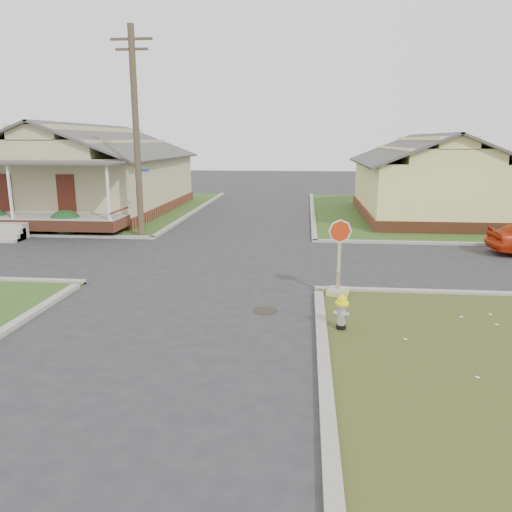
# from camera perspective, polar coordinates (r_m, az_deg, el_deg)

# --- Properties ---
(ground) EXTENTS (120.00, 120.00, 0.00)m
(ground) POSITION_cam_1_polar(r_m,az_deg,el_deg) (13.75, -7.97, -5.24)
(ground) COLOR #29282B
(ground) RESTS_ON ground
(verge_far_left) EXTENTS (19.00, 19.00, 0.05)m
(verge_far_left) POSITION_cam_1_polar(r_m,az_deg,el_deg) (34.94, -21.99, 5.12)
(verge_far_left) COLOR #2D4B1A
(verge_far_left) RESTS_ON ground
(curbs) EXTENTS (80.00, 40.00, 0.12)m
(curbs) POSITION_cam_1_polar(r_m,az_deg,el_deg) (18.46, -4.34, -0.40)
(curbs) COLOR gray
(curbs) RESTS_ON ground
(manhole) EXTENTS (0.64, 0.64, 0.01)m
(manhole) POSITION_cam_1_polar(r_m,az_deg,el_deg) (12.94, 1.07, -6.27)
(manhole) COLOR black
(manhole) RESTS_ON ground
(corner_house) EXTENTS (10.10, 15.50, 5.30)m
(corner_house) POSITION_cam_1_polar(r_m,az_deg,el_deg) (32.24, -18.63, 8.83)
(corner_house) COLOR brown
(corner_house) RESTS_ON ground
(side_house_yellow) EXTENTS (7.60, 11.60, 4.70)m
(side_house_yellow) POSITION_cam_1_polar(r_m,az_deg,el_deg) (30.03, 19.06, 8.36)
(side_house_yellow) COLOR brown
(side_house_yellow) RESTS_ON ground
(utility_pole) EXTENTS (1.80, 0.28, 9.00)m
(utility_pole) POSITION_cam_1_polar(r_m,az_deg,el_deg) (22.80, -13.54, 13.66)
(utility_pole) COLOR #423826
(utility_pole) RESTS_ON ground
(fire_hydrant) EXTENTS (0.31, 0.31, 0.83)m
(fire_hydrant) POSITION_cam_1_polar(r_m,az_deg,el_deg) (11.65, 9.77, -6.11)
(fire_hydrant) COLOR black
(fire_hydrant) RESTS_ON ground
(stop_sign) EXTENTS (0.61, 0.59, 2.14)m
(stop_sign) POSITION_cam_1_polar(r_m,az_deg,el_deg) (14.19, 9.39, -2.55)
(stop_sign) COLOR #9D9155
(stop_sign) RESTS_ON ground
(hedge_right) EXTENTS (1.47, 1.20, 1.12)m
(hedge_right) POSITION_cam_1_polar(r_m,az_deg,el_deg) (24.59, -20.91, 3.61)
(hedge_right) COLOR #133519
(hedge_right) RESTS_ON verge_far_left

